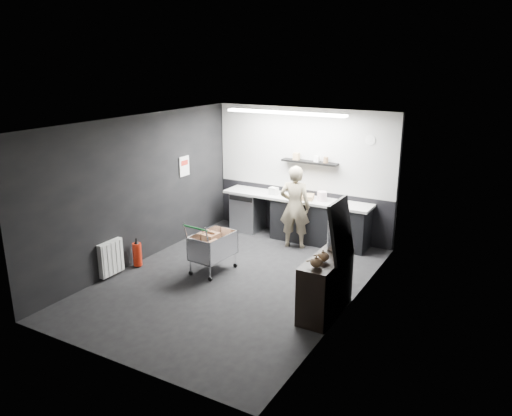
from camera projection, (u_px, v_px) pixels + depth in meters
The scene contains 22 objects.
floor at pixel (234, 281), 8.52m from camera, with size 5.50×5.50×0.00m, color black.
ceiling at pixel (232, 122), 7.74m from camera, with size 5.50×5.50×0.00m, color white.
wall_back at pixel (303, 173), 10.43m from camera, with size 5.50×5.50×0.00m, color black.
wall_front at pixel (109, 263), 5.84m from camera, with size 5.50×5.50×0.00m, color black.
wall_left at pixel (140, 190), 9.08m from camera, with size 5.50×5.50×0.00m, color black.
wall_right at pixel (351, 224), 7.19m from camera, with size 5.50×5.50×0.00m, color black.
kitchen_wall_panel at pixel (303, 149), 10.26m from camera, with size 3.95×0.02×1.70m, color #B7B7B2.
dado_panel at pixel (301, 212), 10.65m from camera, with size 3.95×0.02×1.00m, color black.
floating_shelf at pixel (310, 162), 10.14m from camera, with size 1.20×0.22×0.04m, color black.
wall_clock at pixel (370, 140), 9.51m from camera, with size 0.20×0.20×0.03m, color silver.
poster at pixel (184, 166), 10.09m from camera, with size 0.02×0.30×0.40m, color white.
poster_red_band at pixel (184, 163), 10.07m from camera, with size 0.01×0.22×0.10m, color red.
radiator at pixel (111, 258), 8.59m from camera, with size 0.10×0.50×0.60m, color silver.
ceiling_strip at pixel (285, 113), 9.29m from camera, with size 2.40×0.20×0.04m, color white.
prep_counter at pixel (301, 218), 10.34m from camera, with size 3.20×0.61×0.90m.
person at pixel (295, 207), 9.83m from camera, with size 0.61×0.40×1.66m, color beige.
shopping_cart at pixel (213, 247), 8.78m from camera, with size 0.59×0.91×0.96m.
sideboard at pixel (327, 278), 7.32m from camera, with size 0.50×1.17×1.75m.
fire_extinguisher at pixel (137, 254), 9.03m from camera, with size 0.16×0.16×0.52m.
cardboard_box at pixel (303, 197), 10.14m from camera, with size 0.44×0.33×0.09m, color #A38457.
pink_tub at pixel (322, 196), 9.98m from camera, with size 0.19×0.19×0.19m, color white.
white_container at pixel (274, 191), 10.45m from camera, with size 0.17×0.13×0.15m, color silver.
Camera 1 is at (4.17, -6.61, 3.65)m, focal length 35.00 mm.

